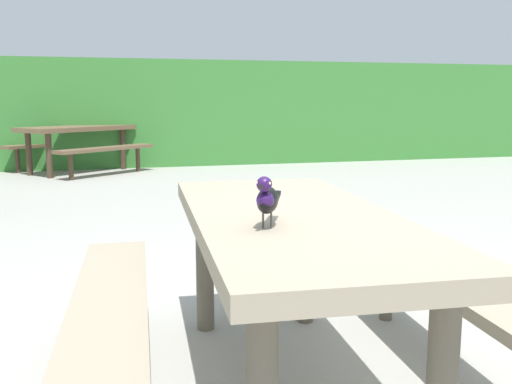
# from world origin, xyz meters

# --- Properties ---
(ground_plane) EXTENTS (60.00, 60.00, 0.00)m
(ground_plane) POSITION_xyz_m (0.00, 0.00, 0.00)
(ground_plane) COLOR #A3A099
(hedge_wall) EXTENTS (28.00, 1.50, 1.84)m
(hedge_wall) POSITION_xyz_m (0.00, 8.61, 0.92)
(hedge_wall) COLOR #387A33
(hedge_wall) RESTS_ON ground
(picnic_table_foreground) EXTENTS (1.79, 1.85, 0.74)m
(picnic_table_foreground) POSITION_xyz_m (-0.35, -0.05, 0.56)
(picnic_table_foreground) COLOR gray
(picnic_table_foreground) RESTS_ON ground
(bird_grackle) EXTENTS (0.16, 0.27, 0.18)m
(bird_grackle) POSITION_xyz_m (-0.52, -0.31, 0.84)
(bird_grackle) COLOR black
(bird_grackle) RESTS_ON picnic_table_foreground
(picnic_table_mid_right) EXTENTS (2.38, 2.38, 0.74)m
(picnic_table_mid_right) POSITION_xyz_m (-1.41, 7.55, 0.56)
(picnic_table_mid_right) COLOR brown
(picnic_table_mid_right) RESTS_ON ground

